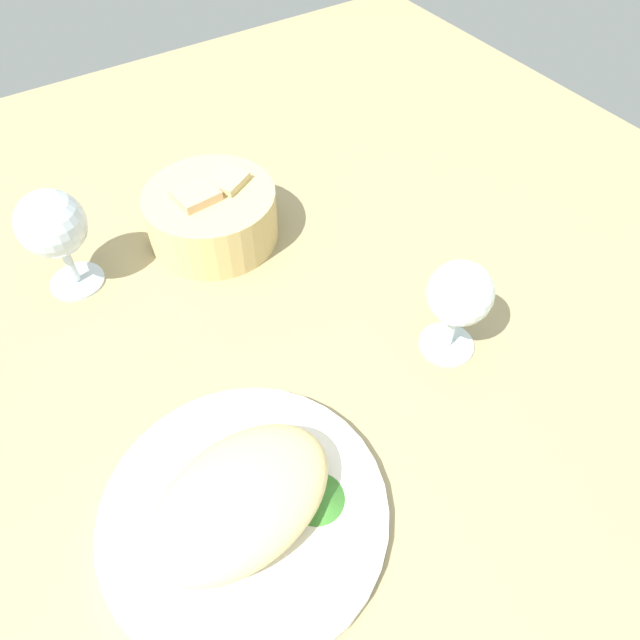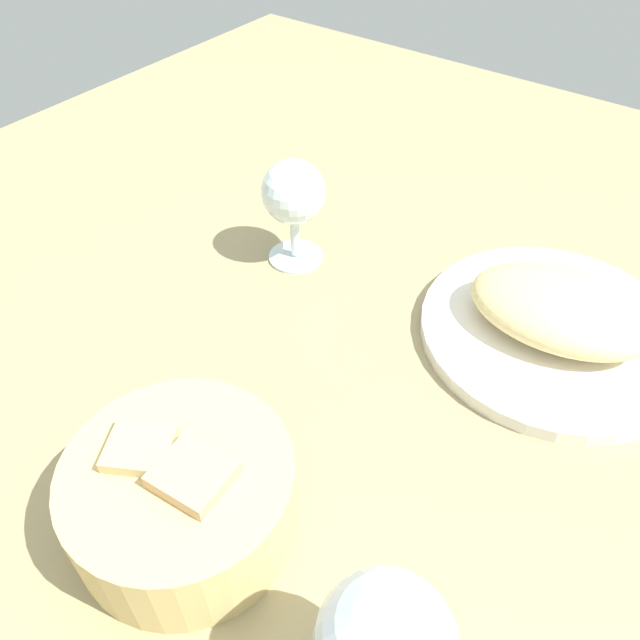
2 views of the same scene
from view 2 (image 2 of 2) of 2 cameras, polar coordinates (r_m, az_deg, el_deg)
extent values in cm
cube|color=#9B8B61|center=(58.22, 4.56, -5.99)|extent=(140.00, 140.00, 2.00)
cylinder|color=white|center=(64.39, 20.34, -1.06)|extent=(25.29, 25.29, 1.40)
ellipsoid|color=#E0C784|center=(62.41, 21.02, 0.93)|extent=(18.52, 13.92, 4.72)
cone|color=#397C2B|center=(66.31, 16.83, 3.26)|extent=(5.00, 5.00, 1.64)
cylinder|color=#D8BA73|center=(47.32, -12.30, -15.31)|extent=(16.17, 16.17, 6.83)
cube|color=tan|center=(46.82, -15.57, -12.30)|extent=(5.77, 5.60, 4.40)
cube|color=tan|center=(44.83, -11.11, -14.83)|extent=(5.17, 4.74, 4.79)
cylinder|color=silver|center=(70.12, -2.21, 5.86)|extent=(5.97, 5.97, 0.60)
cylinder|color=silver|center=(68.60, -2.27, 7.54)|extent=(1.00, 1.00, 4.48)
sphere|color=silver|center=(65.47, -2.41, 11.49)|extent=(6.68, 6.68, 6.68)
camera|label=1|loc=(0.68, 47.48, 40.18)|focal=32.69mm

